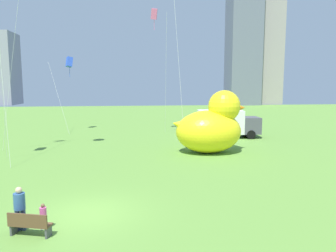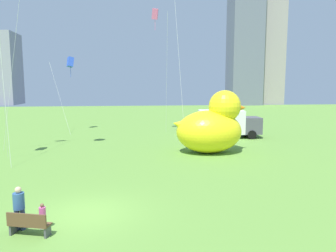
{
  "view_description": "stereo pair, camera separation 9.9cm",
  "coord_description": "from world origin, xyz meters",
  "views": [
    {
      "loc": [
        1.89,
        -13.36,
        5.49
      ],
      "look_at": [
        4.01,
        4.91,
        3.1
      ],
      "focal_mm": 34.18,
      "sensor_mm": 36.0,
      "label": 1
    },
    {
      "loc": [
        1.99,
        -13.37,
        5.49
      ],
      "look_at": [
        4.01,
        4.91,
        3.1
      ],
      "focal_mm": 34.18,
      "sensor_mm": 36.0,
      "label": 2
    }
  ],
  "objects": [
    {
      "name": "person_child",
      "position": [
        -1.48,
        -1.32,
        0.57
      ],
      "size": [
        0.25,
        0.25,
        1.03
      ],
      "color": "silver",
      "rests_on": "ground"
    },
    {
      "name": "kite_pink",
      "position": [
        4.51,
        22.06,
        12.91
      ],
      "size": [
        1.69,
        2.53,
        13.64
      ],
      "color": "silver",
      "rests_on": "ground"
    },
    {
      "name": "giant_inflatable_duck",
      "position": [
        8.28,
        11.58,
        2.14
      ],
      "size": [
        6.08,
        3.9,
        5.04
      ],
      "color": "yellow",
      "rests_on": "ground"
    },
    {
      "name": "ground_plane",
      "position": [
        0.0,
        0.0,
        0.0
      ],
      "size": [
        140.0,
        140.0,
        0.0
      ],
      "primitive_type": "plane",
      "color": "#5F8F39"
    },
    {
      "name": "person_adult",
      "position": [
        -2.33,
        -1.26,
        0.93
      ],
      "size": [
        0.41,
        0.41,
        1.69
      ],
      "color": "#38476B",
      "rests_on": "ground"
    },
    {
      "name": "park_bench",
      "position": [
        -1.84,
        -1.84,
        0.47
      ],
      "size": [
        1.61,
        0.85,
        0.9
      ],
      "color": "brown",
      "rests_on": "ground"
    },
    {
      "name": "kite_blue",
      "position": [
        -5.09,
        24.93,
        8.0
      ],
      "size": [
        2.79,
        2.85,
        8.69
      ],
      "color": "silver",
      "rests_on": "ground"
    },
    {
      "name": "box_truck",
      "position": [
        11.76,
        18.61,
        1.45
      ],
      "size": [
        6.42,
        2.72,
        2.85
      ],
      "color": "white",
      "rests_on": "ground"
    },
    {
      "name": "city_skyline",
      "position": [
        17.67,
        75.32,
        13.52
      ],
      "size": [
        82.1,
        16.55,
        32.92
      ],
      "color": "gray",
      "rests_on": "ground"
    }
  ]
}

